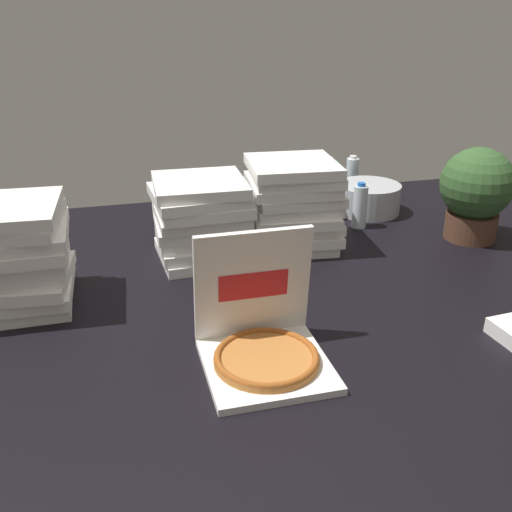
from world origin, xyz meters
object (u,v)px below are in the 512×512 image
water_bottle_2 (317,192)px  potted_plant (476,191)px  pizza_stack_left_near (12,256)px  water_bottle_5 (333,183)px  water_bottle_4 (328,178)px  pizza_stack_center_far (201,219)px  open_pizza_box (263,340)px  water_bottle_0 (352,176)px  water_bottle_1 (323,199)px  ice_bucket (368,198)px  water_bottle_3 (360,206)px  pizza_stack_left_mid (293,203)px

water_bottle_2 → potted_plant: potted_plant is taller
pizza_stack_left_near → water_bottle_5: size_ratio=1.85×
potted_plant → pizza_stack_left_near: bearing=-175.4°
water_bottle_4 → potted_plant: potted_plant is taller
pizza_stack_center_far → open_pizza_box: bearing=-87.2°
water_bottle_2 → open_pizza_box: bearing=-116.7°
open_pizza_box → potted_plant: potted_plant is taller
water_bottle_0 → water_bottle_1: size_ratio=1.00×
ice_bucket → water_bottle_3: water_bottle_3 is taller
water_bottle_4 → water_bottle_1: bearing=-115.6°
water_bottle_3 → ice_bucket: bearing=55.3°
water_bottle_5 → pizza_stack_left_mid: bearing=-127.5°
potted_plant → water_bottle_2: bearing=136.0°
water_bottle_3 → pizza_stack_center_far: bearing=-168.8°
water_bottle_3 → water_bottle_2: bearing=114.0°
potted_plant → pizza_stack_center_far: bearing=175.0°
water_bottle_4 → potted_plant: size_ratio=0.52×
water_bottle_5 → pizza_stack_left_near: bearing=-151.7°
water_bottle_3 → water_bottle_5: same height
water_bottle_1 → water_bottle_5: (0.14, 0.23, 0.00)m
pizza_stack_left_near → water_bottle_4: size_ratio=1.85×
open_pizza_box → water_bottle_2: 1.31m
open_pizza_box → water_bottle_3: 1.15m
pizza_stack_center_far → water_bottle_2: pizza_stack_center_far is taller
pizza_stack_center_far → water_bottle_1: bearing=25.1°
open_pizza_box → water_bottle_5: bearing=60.8°
water_bottle_1 → water_bottle_3: bearing=-48.9°
pizza_stack_left_mid → water_bottle_3: size_ratio=1.92×
water_bottle_5 → potted_plant: bearing=-58.3°
water_bottle_0 → water_bottle_4: same height
open_pizza_box → pizza_stack_center_far: 0.78m
water_bottle_2 → water_bottle_5: (0.13, 0.12, 0.00)m
pizza_stack_center_far → water_bottle_2: 0.74m
pizza_stack_left_mid → pizza_stack_left_near: bearing=-165.2°
open_pizza_box → ice_bucket: bearing=53.1°
pizza_stack_left_mid → water_bottle_4: (0.38, 0.57, -0.08)m
pizza_stack_center_far → water_bottle_5: pizza_stack_center_far is taller
pizza_stack_left_mid → water_bottle_0: size_ratio=1.92×
open_pizza_box → water_bottle_1: open_pizza_box is taller
water_bottle_1 → water_bottle_4: (0.15, 0.32, 0.00)m
pizza_stack_left_mid → water_bottle_1: (0.23, 0.26, -0.08)m
ice_bucket → water_bottle_5: bearing=118.0°
ice_bucket → water_bottle_0: size_ratio=1.48×
water_bottle_1 → potted_plant: size_ratio=0.52×
water_bottle_2 → water_bottle_5: 0.18m
pizza_stack_center_far → ice_bucket: 0.92m
pizza_stack_center_far → water_bottle_4: bearing=38.3°
pizza_stack_left_mid → water_bottle_2: (0.24, 0.37, -0.08)m
water_bottle_0 → water_bottle_2: 0.34m
water_bottle_5 → water_bottle_0: bearing=31.8°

